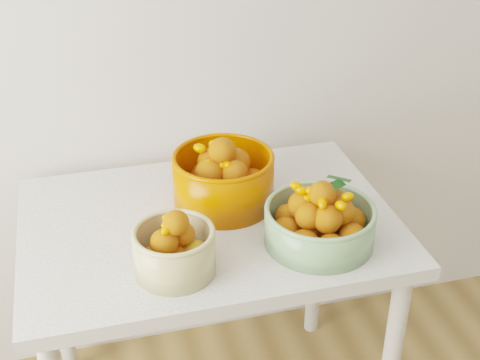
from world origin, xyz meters
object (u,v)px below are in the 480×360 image
Objects in this scene: bowl_green at (320,221)px; bowl_cream at (174,249)px; table at (210,248)px; bowl_orange at (223,178)px.

bowl_cream is at bearing -176.34° from bowl_green.
table is 5.05× the size of bowl_cream.
bowl_orange is (0.06, 0.07, 0.18)m from table.
bowl_orange reaches higher than bowl_green.
bowl_cream is 0.38m from bowl_green.
bowl_orange reaches higher than bowl_cream.
bowl_orange is at bearing 127.62° from bowl_green.
bowl_green reaches higher than bowl_cream.
bowl_cream is 0.56× the size of bowl_green.
table is at bearing 145.40° from bowl_green.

